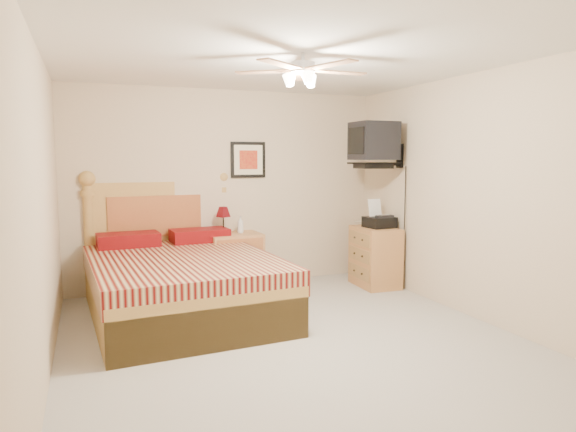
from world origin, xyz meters
name	(u,v)px	position (x,y,z in m)	size (l,w,h in m)	color
floor	(293,341)	(0.00, 0.00, 0.00)	(4.50, 4.50, 0.00)	#A29D93
ceiling	(294,57)	(0.00, 0.00, 2.50)	(4.00, 4.50, 0.04)	white
wall_back	(228,189)	(0.00, 2.25, 1.25)	(4.00, 0.04, 2.50)	beige
wall_front	(472,242)	(0.00, -2.25, 1.25)	(4.00, 0.04, 2.50)	beige
wall_left	(42,212)	(-2.00, 0.00, 1.25)	(0.04, 4.50, 2.50)	beige
wall_right	(475,197)	(2.00, 0.00, 1.25)	(0.04, 4.50, 2.50)	beige
bed	(182,245)	(-0.79, 1.12, 0.75)	(1.77, 2.32, 1.50)	#BA8D47
nightstand	(234,261)	(0.01, 2.00, 0.35)	(0.65, 0.49, 0.70)	#A9673A
table_lamp	(223,220)	(-0.12, 2.04, 0.87)	(0.18, 0.18, 0.34)	#54090F
lotion_bottle	(240,225)	(0.09, 2.01, 0.81)	(0.08, 0.08, 0.21)	silver
framed_picture	(248,160)	(0.27, 2.23, 1.62)	(0.46, 0.04, 0.46)	black
dresser	(375,257)	(1.73, 1.47, 0.38)	(0.45, 0.65, 0.76)	#AB723E
fax_machine	(380,214)	(1.76, 1.44, 0.94)	(0.34, 0.36, 0.36)	black
magazine_lower	(361,224)	(1.66, 1.73, 0.78)	(0.20, 0.27, 0.03)	beige
magazine_upper	(362,222)	(1.68, 1.72, 0.80)	(0.18, 0.25, 0.02)	tan
wall_tv	(384,144)	(1.75, 1.34, 1.81)	(0.56, 0.46, 0.58)	black
ceiling_fan	(303,70)	(0.00, -0.20, 2.36)	(1.14, 1.14, 0.28)	silver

